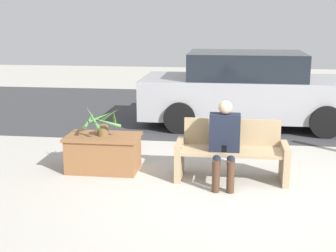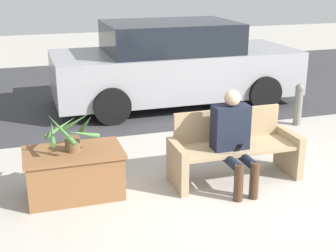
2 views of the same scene
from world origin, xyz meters
TOP-DOWN VIEW (x-y plane):
  - ground_plane at (0.00, 0.00)m, footprint 30.00×30.00m
  - road_surface at (0.00, 5.52)m, footprint 20.00×6.00m
  - bench at (-0.09, 0.65)m, footprint 1.56×0.57m
  - person_seated at (-0.20, 0.46)m, footprint 0.42×0.63m
  - planter_box at (-1.99, 0.77)m, footprint 1.09×0.66m
  - potted_plant at (-2.00, 0.78)m, footprint 0.60×0.61m
  - parked_car at (0.27, 4.06)m, footprint 4.50×1.98m
  - bollard_post at (1.80, 2.22)m, footprint 0.14×0.14m

SIDE VIEW (x-z plane):
  - ground_plane at x=0.00m, z-range 0.00..0.00m
  - road_surface at x=0.00m, z-range 0.00..0.01m
  - planter_box at x=-1.99m, z-range 0.02..0.56m
  - bollard_post at x=1.80m, z-range 0.02..0.71m
  - bench at x=-0.09m, z-range -0.03..0.80m
  - person_seated at x=-0.20m, z-range 0.05..1.20m
  - potted_plant at x=-2.00m, z-range 0.51..0.97m
  - parked_car at x=0.27m, z-range -0.02..1.52m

